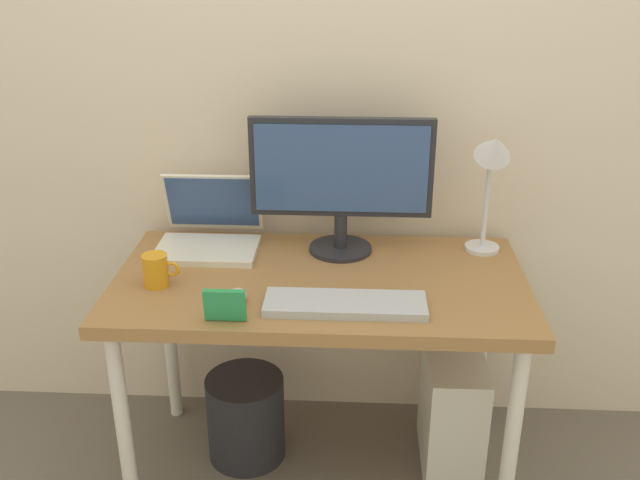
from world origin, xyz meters
TOP-DOWN VIEW (x-y plane):
  - ground_plane at (0.00, 0.00)m, footprint 6.00×6.00m
  - back_wall at (0.00, 0.39)m, footprint 4.40×0.04m
  - desk at (0.00, 0.00)m, footprint 1.22×0.65m
  - monitor at (0.05, 0.19)m, footprint 0.56×0.20m
  - laptop at (-0.37, 0.21)m, footprint 0.32×0.28m
  - desk_lamp at (0.51, 0.19)m, footprint 0.11×0.16m
  - keyboard at (0.08, -0.19)m, footprint 0.44×0.14m
  - mouse at (-0.22, -0.17)m, footprint 0.06×0.09m
  - coffee_mug at (-0.47, -0.08)m, footprint 0.11×0.07m
  - photo_frame at (-0.23, -0.27)m, footprint 0.11×0.03m
  - computer_tower at (0.43, 0.05)m, footprint 0.18×0.36m
  - wastebasket at (-0.25, 0.06)m, footprint 0.26×0.26m

SIDE VIEW (x-z plane):
  - ground_plane at x=0.00m, z-range 0.00..0.00m
  - wastebasket at x=-0.25m, z-range 0.00..0.30m
  - computer_tower at x=0.43m, z-range 0.00..0.42m
  - desk at x=0.00m, z-range 0.29..1.00m
  - keyboard at x=0.08m, z-range 0.71..0.74m
  - mouse at x=-0.22m, z-range 0.71..0.75m
  - coffee_mug at x=-0.47m, z-range 0.71..0.81m
  - photo_frame at x=-0.23m, z-range 0.71..0.80m
  - laptop at x=-0.37m, z-range 0.66..0.88m
  - monitor at x=0.05m, z-range 0.74..1.18m
  - desk_lamp at x=0.51m, z-range 0.80..1.21m
  - back_wall at x=0.00m, z-range 0.00..2.60m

